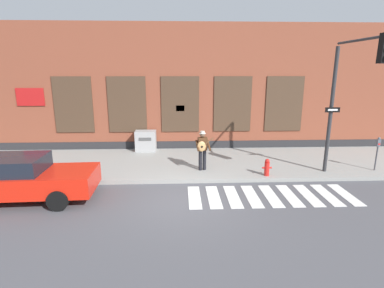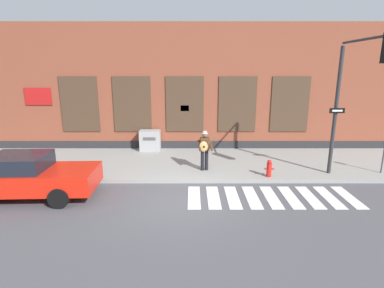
{
  "view_description": "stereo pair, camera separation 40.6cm",
  "coord_description": "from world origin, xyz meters",
  "px_view_note": "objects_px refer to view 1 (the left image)",
  "views": [
    {
      "loc": [
        -0.02,
        -9.34,
        4.3
      ],
      "look_at": [
        0.43,
        1.89,
        1.51
      ],
      "focal_mm": 28.0,
      "sensor_mm": 36.0,
      "label": 1
    },
    {
      "loc": [
        0.38,
        -9.35,
        4.3
      ],
      "look_at": [
        0.43,
        1.89,
        1.51
      ],
      "focal_mm": 28.0,
      "sensor_mm": 36.0,
      "label": 2
    }
  ],
  "objects_px": {
    "traffic_light": "(350,85)",
    "parking_meter": "(378,149)",
    "fire_hydrant": "(267,167)",
    "busker": "(202,148)",
    "utility_box": "(146,141)",
    "red_car": "(23,179)"
  },
  "relations": [
    {
      "from": "traffic_light",
      "to": "parking_meter",
      "type": "height_order",
      "value": "traffic_light"
    },
    {
      "from": "fire_hydrant",
      "to": "parking_meter",
      "type": "bearing_deg",
      "value": 5.51
    },
    {
      "from": "busker",
      "to": "fire_hydrant",
      "type": "xyz_separation_m",
      "value": [
        2.54,
        -0.79,
        -0.62
      ]
    },
    {
      "from": "utility_box",
      "to": "fire_hydrant",
      "type": "bearing_deg",
      "value": -37.38
    },
    {
      "from": "busker",
      "to": "traffic_light",
      "type": "relative_size",
      "value": 0.32
    },
    {
      "from": "utility_box",
      "to": "fire_hydrant",
      "type": "height_order",
      "value": "utility_box"
    },
    {
      "from": "busker",
      "to": "utility_box",
      "type": "distance_m",
      "value": 4.25
    },
    {
      "from": "busker",
      "to": "traffic_light",
      "type": "xyz_separation_m",
      "value": [
        5.17,
        -1.45,
        2.64
      ]
    },
    {
      "from": "fire_hydrant",
      "to": "busker",
      "type": "bearing_deg",
      "value": 162.75
    },
    {
      "from": "traffic_light",
      "to": "parking_meter",
      "type": "distance_m",
      "value": 3.6
    },
    {
      "from": "traffic_light",
      "to": "fire_hydrant",
      "type": "relative_size",
      "value": 7.44
    },
    {
      "from": "fire_hydrant",
      "to": "traffic_light",
      "type": "bearing_deg",
      "value": -14.18
    },
    {
      "from": "red_car",
      "to": "busker",
      "type": "relative_size",
      "value": 2.78
    },
    {
      "from": "red_car",
      "to": "parking_meter",
      "type": "bearing_deg",
      "value": 8.83
    },
    {
      "from": "utility_box",
      "to": "fire_hydrant",
      "type": "relative_size",
      "value": 1.53
    },
    {
      "from": "utility_box",
      "to": "red_car",
      "type": "bearing_deg",
      "value": -121.47
    },
    {
      "from": "red_car",
      "to": "utility_box",
      "type": "distance_m",
      "value": 6.64
    },
    {
      "from": "red_car",
      "to": "traffic_light",
      "type": "distance_m",
      "value": 11.78
    },
    {
      "from": "busker",
      "to": "utility_box",
      "type": "xyz_separation_m",
      "value": [
        -2.72,
        3.23,
        -0.42
      ]
    },
    {
      "from": "red_car",
      "to": "fire_hydrant",
      "type": "xyz_separation_m",
      "value": [
        8.73,
        1.64,
        -0.27
      ]
    },
    {
      "from": "traffic_light",
      "to": "utility_box",
      "type": "bearing_deg",
      "value": 149.29
    },
    {
      "from": "busker",
      "to": "traffic_light",
      "type": "distance_m",
      "value": 5.98
    }
  ]
}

